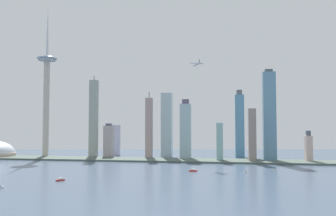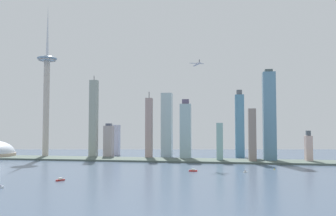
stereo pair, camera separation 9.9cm
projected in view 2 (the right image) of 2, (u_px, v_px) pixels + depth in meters
name	position (u px, v px, depth m)	size (l,w,h in m)	color
waterfront_pier	(148.00, 160.00, 683.45)	(810.82, 68.47, 3.55)	#4F5E55
observation_tower	(47.00, 84.00, 757.95)	(44.12, 44.12, 349.03)	#BEB1A5
skyscraper_0	(94.00, 119.00, 744.63)	(16.70, 15.09, 183.84)	#959E93
skyscraper_1	(269.00, 116.00, 664.57)	(24.50, 20.85, 184.31)	#5E8BA5
skyscraper_2	(186.00, 131.00, 705.45)	(23.24, 18.64, 127.44)	#9EBCC3
skyscraper_3	(167.00, 125.00, 753.06)	(24.08, 23.18, 144.92)	#A7BFC5
skyscraper_4	(149.00, 128.00, 721.04)	(13.57, 15.82, 145.04)	#AA8F8B
skyscraper_5	(309.00, 148.00, 649.01)	(12.14, 17.53, 61.95)	beige
skyscraper_6	(220.00, 142.00, 665.40)	(12.84, 14.18, 77.10)	#8BB9B4
skyscraper_7	(252.00, 135.00, 649.49)	(13.99, 19.15, 104.84)	gray
skyscraper_8	(109.00, 141.00, 743.22)	(18.50, 21.92, 76.32)	#A99D9D
skyscraper_9	(116.00, 140.00, 802.26)	(14.63, 16.58, 73.13)	#AEB0C9
skyscraper_10	(240.00, 125.00, 758.87)	(19.85, 27.42, 152.80)	#568AA8
boat_0	(193.00, 170.00, 522.62)	(13.18, 3.82, 4.05)	red
boat_1	(60.00, 180.00, 434.79)	(9.52, 11.46, 4.02)	#A72A26
boat_4	(245.00, 172.00, 510.30)	(6.32, 5.87, 7.96)	white
channel_buoy_0	(274.00, 169.00, 542.10)	(1.90, 1.90, 2.78)	yellow
airplane	(197.00, 64.00, 652.87)	(28.23, 30.04, 8.53)	#B1B1C0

